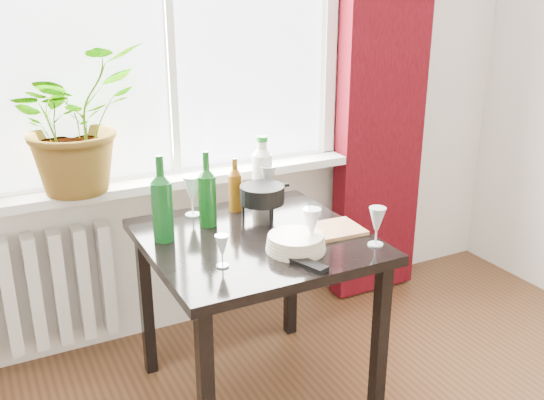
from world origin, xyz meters
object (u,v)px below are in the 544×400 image
potted_plant (73,120)px  tv_remote (306,264)px  bottle_amber (235,185)px  fondue_pot (262,202)px  cleaning_bottle (262,169)px  wineglass_back_center (267,185)px  wine_bottle_left (162,198)px  wineglass_far_right (377,226)px  wineglass_back_left (192,195)px  table (255,257)px  radiator (22,295)px  wine_bottle_right (207,189)px  wineglass_front_left (222,251)px  plate_stack (296,243)px  wineglass_front_right (312,228)px  cutting_board (326,231)px

potted_plant → tv_remote: size_ratio=3.65×
bottle_amber → fondue_pot: 0.16m
cleaning_bottle → wineglass_back_center: 0.08m
cleaning_bottle → fondue_pot: (-0.09, -0.17, -0.09)m
wine_bottle_left → wineglass_back_center: wine_bottle_left is taller
cleaning_bottle → wineglass_far_right: cleaning_bottle is taller
wine_bottle_left → wineglass_back_left: 0.29m
table → wine_bottle_left: (-0.33, 0.13, 0.27)m
tv_remote → radiator: bearing=113.9°
potted_plant → wineglass_far_right: size_ratio=3.93×
wineglass_back_center → wineglass_back_left: (-0.34, 0.03, -0.00)m
wineglass_far_right → wineglass_back_left: bearing=129.6°
wine_bottle_right → wineglass_front_left: wine_bottle_right is taller
wineglass_far_right → plate_stack: 0.32m
radiator → wine_bottle_left: 0.90m
wine_bottle_left → tv_remote: 0.61m
wineglass_back_left → tv_remote: wineglass_back_left is taller
wineglass_far_right → wineglass_back_center: 0.61m
wineglass_front_right → wineglass_far_right: size_ratio=1.04×
cleaning_bottle → wineglass_front_right: bearing=-96.2°
table → wine_bottle_right: bearing=122.2°
wineglass_front_right → wineglass_back_left: 0.60m
radiator → wineglass_front_right: bearing=-40.1°
wineglass_far_right → wineglass_back_center: wineglass_back_center is taller
table → wineglass_front_left: size_ratio=7.04×
wineglass_back_left → cutting_board: 0.60m
potted_plant → wineglass_front_left: (0.34, -0.77, -0.35)m
plate_stack → wineglass_front_right: bearing=-8.8°
wineglass_back_left → cutting_board: (0.41, -0.43, -0.08)m
wine_bottle_right → wineglass_front_left: (-0.10, -0.39, -0.10)m
potted_plant → wine_bottle_right: 0.63m
bottle_amber → cutting_board: 0.47m
tv_remote → wineglass_back_center: bearing=56.4°
wine_bottle_left → wineglass_back_center: 0.57m
cleaning_bottle → plate_stack: size_ratio=1.41×
potted_plant → fondue_pot: 0.86m
cleaning_bottle → plate_stack: 0.56m
wineglass_front_left → plate_stack: 0.30m
bottle_amber → radiator: bearing=159.9°
potted_plant → fondue_pot: potted_plant is taller
table → plate_stack: (0.08, -0.19, 0.12)m
wineglass_far_right → tv_remote: wineglass_far_right is taller
bottle_amber → cleaning_bottle: 0.16m
radiator → fondue_pot: (0.96, -0.47, 0.43)m
radiator → wineglass_front_left: size_ratio=6.63×
plate_stack → radiator: bearing=138.4°
bottle_amber → wineglass_far_right: bottle_amber is taller
plate_stack → fondue_pot: 0.36m
wineglass_front_right → wineglass_far_right: wineglass_front_right is taller
fondue_pot → wine_bottle_right: bearing=166.7°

